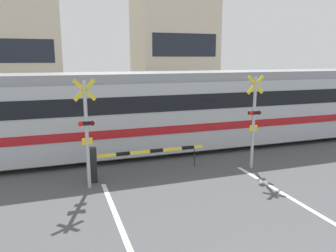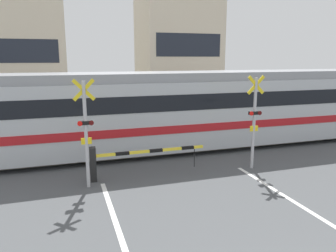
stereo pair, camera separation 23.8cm
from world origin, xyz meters
The scene contains 10 objects.
rail_track_near centered at (0.00, 10.77, 0.04)m, with size 50.00×0.10×0.08m.
rail_track_far centered at (0.00, 12.20, 0.04)m, with size 50.00×0.10×0.08m.
commuter_train centered at (2.87, 11.48, 1.83)m, with size 19.24×2.85×3.43m.
crossing_barrier_near centered at (-1.75, 8.58, 0.73)m, with size 4.02×0.20×1.18m.
crossing_barrier_far centered at (1.75, 14.22, 0.73)m, with size 4.02×0.20×1.18m.
crossing_signal_left centered at (-2.97, 8.15, 1.89)m, with size 0.68×0.15×3.43m.
crossing_signal_right centered at (2.97, 8.15, 1.89)m, with size 0.68×0.15×3.43m.
pedestrian centered at (-0.64, 16.57, 0.95)m, with size 0.38×0.22×1.66m.
building_left_of_street centered at (-6.38, 26.26, 4.09)m, with size 6.53×5.69×8.19m.
building_right_of_street centered at (6.42, 26.26, 4.59)m, with size 6.59×5.69×9.18m.
Camera 1 is at (-3.81, -1.89, 4.03)m, focal length 35.00 mm.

